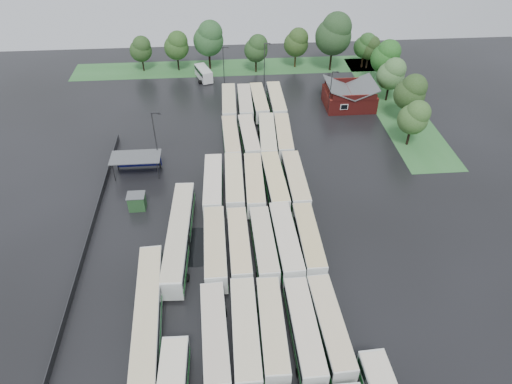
{
  "coord_description": "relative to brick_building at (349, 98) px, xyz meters",
  "views": [
    {
      "loc": [
        -2.35,
        -42.21,
        45.68
      ],
      "look_at": [
        2.0,
        12.0,
        2.5
      ],
      "focal_mm": 32.0,
      "sensor_mm": 36.0,
      "label": 1
    }
  ],
  "objects": [
    {
      "name": "ground",
      "position": [
        -24.0,
        -42.77,
        -1.87
      ],
      "size": [
        160.0,
        160.0,
        0.0
      ],
      "primitive_type": "plane",
      "color": "black",
      "rests_on": "ground"
    },
    {
      "name": "brick_building",
      "position": [
        0.0,
        0.0,
        0.0
      ],
      "size": [
        10.07,
        8.6,
        5.39
      ],
      "color": "maroon",
      "rests_on": "ground"
    },
    {
      "name": "wash_shed",
      "position": [
        -41.2,
        -20.74,
        1.12
      ],
      "size": [
        8.2,
        4.2,
        3.58
      ],
      "color": "#2D2D30",
      "rests_on": "ground"
    },
    {
      "name": "utility_hut",
      "position": [
        -40.2,
        -30.17,
        -0.55
      ],
      "size": [
        2.7,
        2.2,
        2.62
      ],
      "color": "#214923",
      "rests_on": "ground"
    },
    {
      "name": "grass_strip_north",
      "position": [
        -22.0,
        22.03,
        -1.86
      ],
      "size": [
        80.0,
        10.0,
        0.01
      ],
      "primitive_type": "cube",
      "color": "#2F6930",
      "rests_on": "ground"
    },
    {
      "name": "grass_strip_east",
      "position": [
        10.0,
        0.03,
        -1.86
      ],
      "size": [
        10.0,
        50.0,
        0.01
      ],
      "primitive_type": "cube",
      "color": "#2F6930",
      "rests_on": "ground"
    },
    {
      "name": "west_fence",
      "position": [
        -46.2,
        -34.77,
        -1.27
      ],
      "size": [
        0.1,
        50.0,
        1.2
      ],
      "primitive_type": "cube",
      "color": "#2D2D30",
      "rests_on": "ground"
    },
    {
      "name": "bus_r1c0",
      "position": [
        -28.5,
        -55.37,
        0.12
      ],
      "size": [
        3.32,
        13.08,
        3.61
      ],
      "rotation": [
        0.0,
        0.0,
        0.04
      ],
      "color": "silver",
      "rests_on": "ground"
    },
    {
      "name": "bus_r1c1",
      "position": [
        -25.15,
        -55.18,
        0.18
      ],
      "size": [
        2.87,
        13.36,
        3.72
      ],
      "rotation": [
        0.0,
        0.0,
        -0.0
      ],
      "color": "silver",
      "rests_on": "ground"
    },
    {
      "name": "bus_r1c2",
      "position": [
        -22.12,
        -54.9,
        0.09
      ],
      "size": [
        2.87,
        12.81,
        3.56
      ],
      "rotation": [
        0.0,
        0.0,
        -0.01
      ],
      "color": "silver",
      "rests_on": "ground"
    },
    {
      "name": "bus_r1c3",
      "position": [
        -18.62,
        -55.32,
        0.11
      ],
      "size": [
        3.02,
        12.98,
        3.6
      ],
      "rotation": [
        0.0,
        0.0,
        0.02
      ],
      "color": "silver",
      "rests_on": "ground"
    },
    {
      "name": "bus_r1c4",
      "position": [
        -15.64,
        -55.05,
        0.1
      ],
      "size": [
        3.26,
        12.93,
        3.57
      ],
      "rotation": [
        0.0,
        0.0,
        0.04
      ],
      "color": "silver",
      "rests_on": "ground"
    },
    {
      "name": "bus_r2c0",
      "position": [
        -28.34,
        -41.66,
        0.19
      ],
      "size": [
        3.04,
        13.45,
        3.73
      ],
      "rotation": [
        0.0,
        0.0,
        0.01
      ],
      "color": "silver",
      "rests_on": "ground"
    },
    {
      "name": "bus_r2c1",
      "position": [
        -25.12,
        -41.51,
        0.07
      ],
      "size": [
        2.85,
        12.71,
        3.53
      ],
      "rotation": [
        0.0,
        0.0,
        0.01
      ],
      "color": "silver",
      "rests_on": "ground"
    },
    {
      "name": "bus_r2c2",
      "position": [
        -21.82,
        -41.62,
        0.08
      ],
      "size": [
        3.02,
        12.75,
        3.53
      ],
      "rotation": [
        0.0,
        0.0,
        0.03
      ],
      "color": "silver",
      "rests_on": "ground"
    },
    {
      "name": "bus_r2c3",
      "position": [
        -18.81,
        -41.39,
        0.18
      ],
      "size": [
        3.24,
        13.42,
        3.71
      ],
      "rotation": [
        0.0,
        0.0,
        0.03
      ],
      "color": "silver",
      "rests_on": "ground"
    },
    {
      "name": "bus_r2c4",
      "position": [
        -15.67,
        -41.25,
        0.08
      ],
      "size": [
        2.72,
        12.69,
        3.53
      ],
      "rotation": [
        0.0,
        0.0,
        0.0
      ],
      "color": "silver",
      "rests_on": "ground"
    },
    {
      "name": "bus_r3c0",
      "position": [
        -28.52,
        -27.92,
        0.15
      ],
      "size": [
        3.11,
        13.23,
        3.67
      ],
      "rotation": [
        0.0,
        0.0,
        -0.02
      ],
      "color": "silver",
      "rests_on": "ground"
    },
    {
      "name": "bus_r3c1",
      "position": [
        -25.19,
        -27.69,
        0.14
      ],
      "size": [
        2.95,
        13.12,
        3.64
      ],
      "rotation": [
        0.0,
        0.0,
        -0.01
      ],
      "color": "silver",
      "rests_on": "ground"
    },
    {
      "name": "bus_r3c2",
      "position": [
        -22.06,
        -28.13,
        0.15
      ],
      "size": [
        3.11,
        13.22,
        3.66
      ],
      "rotation": [
        0.0,
        0.0,
        -0.02
      ],
      "color": "silver",
      "rests_on": "ground"
    },
    {
      "name": "bus_r3c3",
      "position": [
        -18.82,
        -28.08,
        0.18
      ],
      "size": [
        3.26,
        13.45,
        3.72
      ],
      "rotation": [
        0.0,
        0.0,
        0.03
      ],
      "color": "silver",
      "rests_on": "ground"
    },
    {
      "name": "bus_r3c4",
      "position": [
        -15.53,
        -28.06,
        0.16
      ],
      "size": [
        2.9,
        13.25,
        3.68
      ],
      "rotation": [
        0.0,
        0.0,
        0.01
      ],
      "color": "silver",
      "rests_on": "ground"
    },
    {
      "name": "bus_r4c1",
      "position": [
        -25.23,
        -14.57,
        0.07
      ],
      "size": [
        3.05,
        12.73,
        3.52
      ],
      "rotation": [
        0.0,
        0.0,
        0.03
      ],
      "color": "silver",
      "rests_on": "ground"
    },
    {
      "name": "bus_r4c2",
      "position": [
        -21.98,
        -14.35,
        0.07
      ],
      "size": [
        3.31,
        12.79,
        3.53
      ],
      "rotation": [
        0.0,
        0.0,
        0.05
      ],
      "color": "silver",
      "rests_on": "ground"
    },
    {
      "name": "bus_r4c3",
      "position": [
        -18.62,
        -14.55,
        0.15
      ],
      "size": [
        3.48,
        13.32,
        3.67
      ],
      "rotation": [
        0.0,
        0.0,
        -0.05
      ],
      "color": "silver",
      "rests_on": "ground"
    },
    {
      "name": "bus_r4c4",
      "position": [
        -15.68,
        -14.43,
        0.07
      ],
      "size": [
        3.27,
        12.76,
        3.52
      ],
      "rotation": [
        0.0,
        0.0,
        -0.05
      ],
      "color": "silver",
      "rests_on": "ground"
    },
    {
      "name": "bus_r5c1",
      "position": [
        -25.12,
        -0.98,
        0.13
      ],
      "size": [
        3.0,
        13.08,
        3.63
      ],
      "rotation": [
        0.0,
        0.0,
        -0.02
      ],
      "color": "silver",
      "rests_on": "ground"
    },
    {
      "name": "bus_r5c2",
      "position": [
        -21.85,
        -0.95,
        0.07
      ],
      "size": [
        2.81,
        12.69,
        3.53
      ],
      "rotation": [
        0.0,
        0.0,
        -0.01
      ],
      "color": "silver",
      "rests_on": "ground"
    },
    {
      "name": "bus_r5c3",
      "position": [
        -18.94,
        -0.6,
        0.07
      ],
      "size": [
        3.06,
        12.72,
        3.52
      ],
      "rotation": [
        0.0,
        0.0,
        0.03
      ],
      "color": "silver",
      "rests_on": "ground"
    },
    {
      "name": "bus_r5c4",
      "position": [
        -15.42,
        -0.88,
        0.14
      ],
      "size": [
        2.82,
        13.13,
        3.65
      ],
      "rotation": [
        0.0,
        0.0,
        0.0
      ],
      "color": "silver",
      "rests_on": "ground"
    },
    {
      "name": "artic_bus_west_b",
      "position": [
        -33.23,
        -38.93,
        0.18
      ],
      "size": [
        3.7,
        19.99,
        3.69
      ],
      "rotation": [
        0.0,
        0.0,
        -0.05
      ],
      "color": "silver",
      "rests_on": "ground"
    },
    {
      "name": "artic_bus_west_c",
      "position": [
        -36.13,
        -51.98,
        0.15
      ],
      "size": [
        3.76,
        19.7,
        3.63
      ],
      "rotation": [
        0.0,
        0.0,
        0.05
      ],
      "color": "silver",
      "rests_on": "ground"
    },
    {
      "name": "minibus",
      "position": [
        -30.49,
        15.61,
        -0.3
      ],
      "size": [
        4.33,
        6.87,
        2.82
      ],
      "rotation": [
        0.0,
        0.0,
        0.33
      ],
      "color": "silver",
      "rests_on": "ground"
    },
    {
      "name": "tree_north_0",
      "position": [
        -44.91,
        21.61,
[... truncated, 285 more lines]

